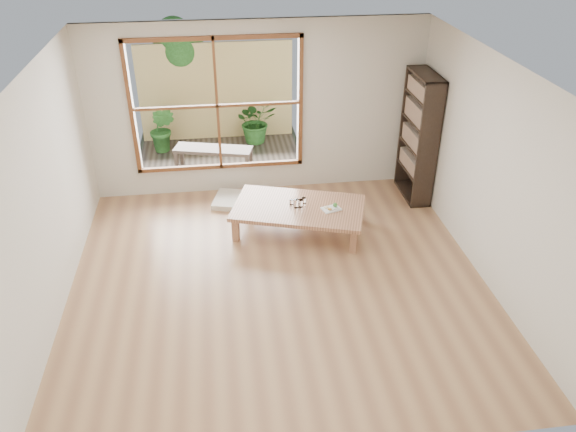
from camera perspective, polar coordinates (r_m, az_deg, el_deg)
The scene contains 15 objects.
ground at distance 6.95m, azimuth -1.00°, elevation -6.42°, with size 5.00×5.00×0.00m, color tan.
low_table at distance 7.71m, azimuth 1.09°, elevation 0.71°, with size 1.98×1.48×0.39m.
floor_cushion at distance 8.58m, azimuth -5.54°, elevation 1.62°, with size 0.57×0.57×0.08m, color silver.
bookshelf at distance 8.60m, azimuth 13.13°, elevation 7.79°, with size 0.31×0.86×1.92m, color black.
glass_tall at distance 7.63m, azimuth 0.86°, elevation 1.28°, with size 0.07×0.07×0.12m, color silver.
glass_mid at distance 7.65m, azimuth 1.29°, elevation 1.30°, with size 0.07×0.07×0.11m, color silver.
glass_short at distance 7.74m, azimuth 1.62°, elevation 1.58°, with size 0.06×0.06×0.08m, color silver.
glass_small at distance 7.71m, azimuth 0.37°, elevation 1.42°, with size 0.06×0.06×0.07m, color silver.
food_tray at distance 7.63m, azimuth 4.48°, elevation 0.82°, with size 0.29×0.24×0.08m.
deck at distance 9.99m, azimuth -6.85°, elevation 5.68°, with size 2.80×2.00×0.05m, color #3D352C.
garden_bench at distance 9.43m, azimuth -7.60°, elevation 6.53°, with size 1.33×0.69×0.41m.
bamboo_fence at distance 10.59m, azimuth -7.31°, elevation 12.37°, with size 2.80×0.06×1.80m, color tan.
shrub_right at distance 10.46m, azimuth -3.26°, elevation 9.61°, with size 0.73×0.64×0.81m, color #286425.
shrub_left at distance 10.28m, azimuth -12.63°, elevation 8.62°, with size 0.47×0.38×0.85m, color #286425.
garden_tree at distance 10.70m, azimuth -11.39°, elevation 16.28°, with size 1.04×0.85×2.22m.
Camera 1 is at (-0.61, -5.50, 4.20)m, focal length 35.00 mm.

